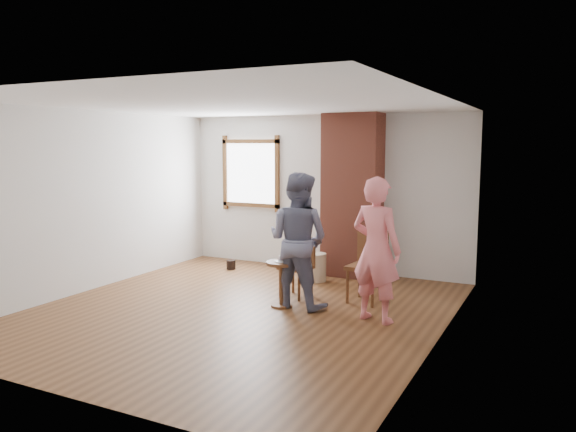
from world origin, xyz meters
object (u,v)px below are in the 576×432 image
(stoneware_crock, at_px, (315,267))
(man, at_px, (298,240))
(dining_chair_left, at_px, (299,263))
(side_table, at_px, (281,276))
(dining_chair_right, at_px, (369,262))
(person_pink, at_px, (376,250))

(stoneware_crock, height_order, man, man)
(stoneware_crock, xyz_separation_m, dining_chair_left, (0.14, -0.89, 0.25))
(side_table, bearing_deg, dining_chair_right, 39.61)
(stoneware_crock, distance_m, side_table, 1.49)
(stoneware_crock, relative_size, person_pink, 0.25)
(person_pink, bearing_deg, stoneware_crock, -32.75)
(stoneware_crock, xyz_separation_m, dining_chair_right, (1.09, -0.70, 0.32))
(dining_chair_right, bearing_deg, dining_chair_left, -162.38)
(person_pink, bearing_deg, dining_chair_right, -52.78)
(man, bearing_deg, dining_chair_right, -133.45)
(side_table, height_order, person_pink, person_pink)
(stoneware_crock, bearing_deg, person_pink, -45.94)
(dining_chair_right, height_order, side_table, dining_chair_right)
(side_table, height_order, man, man)
(stoneware_crock, bearing_deg, side_table, -83.55)
(dining_chair_left, bearing_deg, dining_chair_right, 19.70)
(dining_chair_left, bearing_deg, man, -57.20)
(dining_chair_left, relative_size, dining_chair_right, 0.87)
(stoneware_crock, bearing_deg, man, -75.61)
(stoneware_crock, distance_m, person_pink, 2.18)
(dining_chair_right, bearing_deg, stoneware_crock, 153.83)
(dining_chair_right, xyz_separation_m, side_table, (-0.93, -0.77, -0.13))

